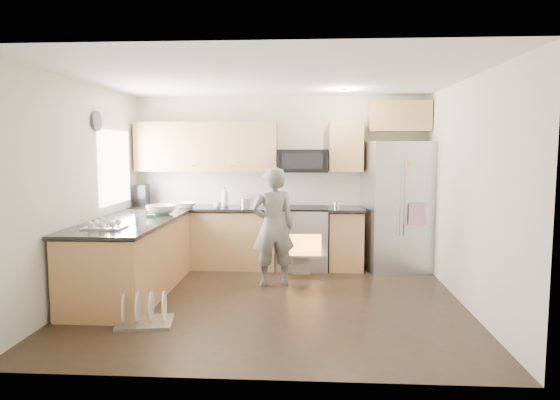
# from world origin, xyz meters

# --- Properties ---
(ground) EXTENTS (4.50, 4.50, 0.00)m
(ground) POSITION_xyz_m (0.00, 0.00, 0.00)
(ground) COLOR black
(ground) RESTS_ON ground
(room_shell) EXTENTS (4.54, 4.04, 2.62)m
(room_shell) POSITION_xyz_m (-0.04, 0.02, 1.67)
(room_shell) COLOR beige
(room_shell) RESTS_ON ground
(back_cabinet_run) EXTENTS (4.45, 0.64, 2.50)m
(back_cabinet_run) POSITION_xyz_m (-0.59, 1.75, 0.96)
(back_cabinet_run) COLOR #9F693F
(back_cabinet_run) RESTS_ON ground
(peninsula) EXTENTS (0.96, 2.36, 1.05)m
(peninsula) POSITION_xyz_m (-1.75, 0.25, 0.47)
(peninsula) COLOR #9F693F
(peninsula) RESTS_ON ground
(stove_range) EXTENTS (0.76, 0.97, 1.79)m
(stove_range) POSITION_xyz_m (0.35, 1.69, 0.68)
(stove_range) COLOR #B7B7BC
(stove_range) RESTS_ON ground
(refrigerator) EXTENTS (1.04, 0.88, 1.91)m
(refrigerator) POSITION_xyz_m (1.77, 1.70, 0.95)
(refrigerator) COLOR #B7B7BC
(refrigerator) RESTS_ON ground
(person) EXTENTS (0.65, 0.51, 1.57)m
(person) POSITION_xyz_m (-0.02, 0.72, 0.78)
(person) COLOR slate
(person) RESTS_ON ground
(dish_rack) EXTENTS (0.61, 0.52, 0.34)m
(dish_rack) POSITION_xyz_m (-1.23, -0.83, 0.09)
(dish_rack) COLOR #B7B7BC
(dish_rack) RESTS_ON ground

